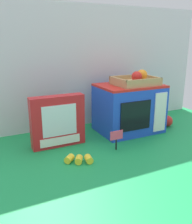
% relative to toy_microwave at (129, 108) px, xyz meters
% --- Properties ---
extents(ground_plane, '(1.70, 1.70, 0.00)m').
position_rel_toy_microwave_xyz_m(ground_plane, '(-0.15, -0.02, -0.14)').
color(ground_plane, '#198C47').
rests_on(ground_plane, ground).
extents(display_back_panel, '(1.61, 0.03, 0.74)m').
position_rel_toy_microwave_xyz_m(display_back_panel, '(-0.15, 0.24, 0.23)').
color(display_back_panel, silver).
rests_on(display_back_panel, ground).
extents(toy_microwave, '(0.37, 0.27, 0.28)m').
position_rel_toy_microwave_xyz_m(toy_microwave, '(0.00, 0.00, 0.00)').
color(toy_microwave, blue).
rests_on(toy_microwave, ground).
extents(food_groups_crate, '(0.24, 0.19, 0.09)m').
position_rel_toy_microwave_xyz_m(food_groups_crate, '(0.03, -0.02, 0.17)').
color(food_groups_crate, tan).
rests_on(food_groups_crate, toy_microwave).
extents(cookie_set_box, '(0.27, 0.07, 0.26)m').
position_rel_toy_microwave_xyz_m(cookie_set_box, '(-0.45, -0.03, -0.01)').
color(cookie_set_box, red).
rests_on(cookie_set_box, ground).
extents(price_sign, '(0.07, 0.01, 0.10)m').
position_rel_toy_microwave_xyz_m(price_sign, '(-0.21, -0.21, -0.07)').
color(price_sign, black).
rests_on(price_sign, ground).
extents(loose_toy_banana, '(0.12, 0.09, 0.03)m').
position_rel_toy_microwave_xyz_m(loose_toy_banana, '(-0.43, -0.25, -0.12)').
color(loose_toy_banana, yellow).
rests_on(loose_toy_banana, ground).
extents(loose_toy_apple, '(0.07, 0.07, 0.07)m').
position_rel_toy_microwave_xyz_m(loose_toy_apple, '(0.26, -0.05, -0.11)').
color(loose_toy_apple, red).
rests_on(loose_toy_apple, ground).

